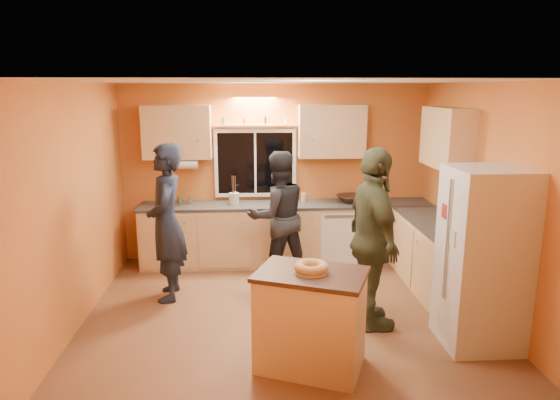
{
  "coord_description": "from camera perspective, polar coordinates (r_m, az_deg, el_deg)",
  "views": [
    {
      "loc": [
        -0.39,
        -5.31,
        2.54
      ],
      "look_at": [
        -0.03,
        0.4,
        1.25
      ],
      "focal_mm": 32.0,
      "sensor_mm": 36.0,
      "label": 1
    }
  ],
  "objects": [
    {
      "name": "person_center",
      "position": [
        6.62,
        -0.27,
        -1.87
      ],
      "size": [
        1.01,
        0.89,
        1.74
      ],
      "primitive_type": "imported",
      "rotation": [
        0.0,
        0.0,
        3.47
      ],
      "color": "black",
      "rests_on": "ground"
    },
    {
      "name": "right_counter",
      "position": [
        6.6,
        17.5,
        -6.31
      ],
      "size": [
        0.62,
        1.84,
        0.9
      ],
      "color": "tan",
      "rests_on": "ground"
    },
    {
      "name": "ground",
      "position": [
        5.9,
        0.59,
        -12.76
      ],
      "size": [
        4.5,
        4.5,
        0.0
      ],
      "primitive_type": "plane",
      "color": "brown",
      "rests_on": "ground"
    },
    {
      "name": "back_counter",
      "position": [
        7.33,
        -0.27,
        -3.83
      ],
      "size": [
        4.23,
        0.62,
        0.9
      ],
      "color": "tan",
      "rests_on": "ground"
    },
    {
      "name": "room_shell",
      "position": [
        5.82,
        1.51,
        3.62
      ],
      "size": [
        4.54,
        4.04,
        2.61
      ],
      "color": "#C97E33",
      "rests_on": "ground"
    },
    {
      "name": "mixing_bowl",
      "position": [
        7.38,
        8.17,
        0.16
      ],
      "size": [
        0.51,
        0.51,
        0.1
      ],
      "primitive_type": "imported",
      "rotation": [
        0.0,
        0.0,
        0.27
      ],
      "color": "black",
      "rests_on": "back_counter"
    },
    {
      "name": "red_box",
      "position": [
        6.32,
        18.56,
        -2.65
      ],
      "size": [
        0.16,
        0.12,
        0.07
      ],
      "primitive_type": "cube",
      "rotation": [
        0.0,
        0.0,
        -0.02
      ],
      "color": "#A72419",
      "rests_on": "right_counter"
    },
    {
      "name": "person_left",
      "position": [
        6.14,
        -12.84,
        -2.56
      ],
      "size": [
        0.5,
        0.73,
        1.91
      ],
      "primitive_type": "imported",
      "rotation": [
        0.0,
        0.0,
        -1.5
      ],
      "color": "black",
      "rests_on": "ground"
    },
    {
      "name": "refrigerator",
      "position": [
        5.31,
        22.19,
        -6.21
      ],
      "size": [
        0.72,
        0.7,
        1.8
      ],
      "primitive_type": "cube",
      "color": "silver",
      "rests_on": "ground"
    },
    {
      "name": "island",
      "position": [
        4.68,
        3.51,
        -13.47
      ],
      "size": [
        1.14,
        0.97,
        0.93
      ],
      "rotation": [
        0.0,
        0.0,
        -0.39
      ],
      "color": "tan",
      "rests_on": "ground"
    },
    {
      "name": "potted_plant",
      "position": [
        5.73,
        20.71,
        -3.28
      ],
      "size": [
        0.29,
        0.27,
        0.28
      ],
      "primitive_type": "imported",
      "rotation": [
        0.0,
        0.0,
        -0.22
      ],
      "color": "gray",
      "rests_on": "right_counter"
    },
    {
      "name": "bundt_pastry",
      "position": [
        4.48,
        3.6,
        -7.69
      ],
      "size": [
        0.31,
        0.31,
        0.09
      ],
      "primitive_type": "torus",
      "color": "tan",
      "rests_on": "island"
    },
    {
      "name": "person_right",
      "position": [
        5.34,
        10.6,
        -4.51
      ],
      "size": [
        0.6,
        1.19,
        1.95
      ],
      "primitive_type": "imported",
      "rotation": [
        0.0,
        0.0,
        1.69
      ],
      "color": "#373A25",
      "rests_on": "ground"
    },
    {
      "name": "utensil_crock",
      "position": [
        7.17,
        -5.27,
        0.15
      ],
      "size": [
        0.14,
        0.14,
        0.17
      ],
      "primitive_type": "cylinder",
      "color": "beige",
      "rests_on": "back_counter"
    }
  ]
}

